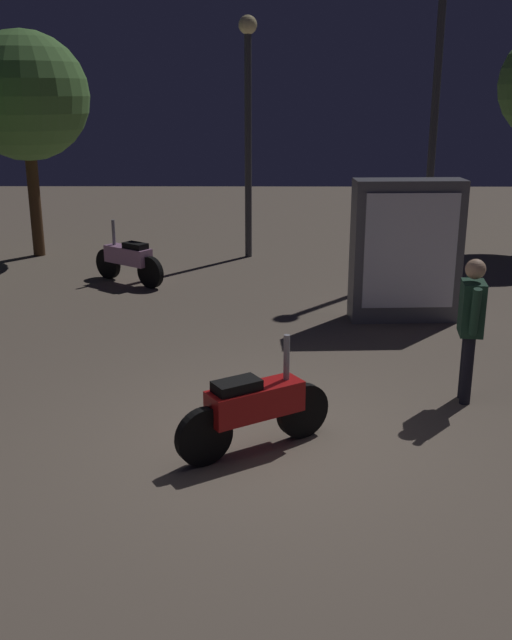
{
  "coord_description": "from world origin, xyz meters",
  "views": [
    {
      "loc": [
        -0.12,
        -6.63,
        3.32
      ],
      "look_at": [
        -0.18,
        0.71,
        1.0
      ],
      "focal_mm": 40.9,
      "sensor_mm": 36.0,
      "label": 1
    }
  ],
  "objects_px": {
    "streetlamp_near": "(437,80)",
    "kiosk_billboard": "(406,251)",
    "person_rider_beside": "(471,319)",
    "motorcycle_pink_parked_left": "(128,259)",
    "motorcycle_red_foreground": "(255,408)",
    "streetlamp_far": "(248,107)"
  },
  "relations": [
    {
      "from": "streetlamp_near",
      "to": "kiosk_billboard",
      "type": "relative_size",
      "value": 2.66
    },
    {
      "from": "motorcycle_red_foreground",
      "to": "streetlamp_far",
      "type": "xyz_separation_m",
      "value": [
        -0.21,
        8.61,
        2.57
      ]
    },
    {
      "from": "motorcycle_red_foreground",
      "to": "kiosk_billboard",
      "type": "relative_size",
      "value": 0.7
    },
    {
      "from": "streetlamp_far",
      "to": "motorcycle_red_foreground",
      "type": "bearing_deg",
      "value": -88.62
    },
    {
      "from": "streetlamp_near",
      "to": "kiosk_billboard",
      "type": "xyz_separation_m",
      "value": [
        -0.99,
        -3.09,
        -2.44
      ]
    },
    {
      "from": "motorcycle_pink_parked_left",
      "to": "motorcycle_red_foreground",
      "type": "bearing_deg",
      "value": 147.27
    },
    {
      "from": "motorcycle_pink_parked_left",
      "to": "kiosk_billboard",
      "type": "bearing_deg",
      "value": -167.98
    },
    {
      "from": "motorcycle_pink_parked_left",
      "to": "streetlamp_near",
      "type": "height_order",
      "value": "streetlamp_near"
    },
    {
      "from": "motorcycle_pink_parked_left",
      "to": "kiosk_billboard",
      "type": "distance_m",
      "value": 5.03
    },
    {
      "from": "streetlamp_near",
      "to": "streetlamp_far",
      "type": "xyz_separation_m",
      "value": [
        -3.39,
        1.27,
        -0.49
      ]
    },
    {
      "from": "motorcycle_red_foreground",
      "to": "motorcycle_pink_parked_left",
      "type": "height_order",
      "value": "same"
    },
    {
      "from": "person_rider_beside",
      "to": "streetlamp_near",
      "type": "bearing_deg",
      "value": -89.74
    },
    {
      "from": "streetlamp_near",
      "to": "kiosk_billboard",
      "type": "distance_m",
      "value": 4.06
    },
    {
      "from": "motorcycle_red_foreground",
      "to": "motorcycle_pink_parked_left",
      "type": "xyz_separation_m",
      "value": [
        -2.32,
        6.38,
        0.0
      ]
    },
    {
      "from": "motorcycle_red_foreground",
      "to": "kiosk_billboard",
      "type": "height_order",
      "value": "kiosk_billboard"
    },
    {
      "from": "person_rider_beside",
      "to": "streetlamp_near",
      "type": "relative_size",
      "value": 0.29
    },
    {
      "from": "motorcycle_red_foreground",
      "to": "streetlamp_far",
      "type": "height_order",
      "value": "streetlamp_far"
    },
    {
      "from": "person_rider_beside",
      "to": "kiosk_billboard",
      "type": "height_order",
      "value": "kiosk_billboard"
    },
    {
      "from": "motorcycle_pink_parked_left",
      "to": "streetlamp_far",
      "type": "bearing_deg",
      "value": -96.17
    },
    {
      "from": "motorcycle_pink_parked_left",
      "to": "kiosk_billboard",
      "type": "relative_size",
      "value": 0.66
    },
    {
      "from": "motorcycle_red_foreground",
      "to": "streetlamp_far",
      "type": "relative_size",
      "value": 0.31
    },
    {
      "from": "motorcycle_pink_parked_left",
      "to": "streetlamp_far",
      "type": "xyz_separation_m",
      "value": [
        2.11,
        2.22,
        2.57
      ]
    }
  ]
}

